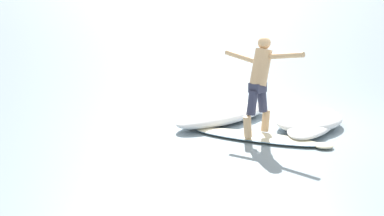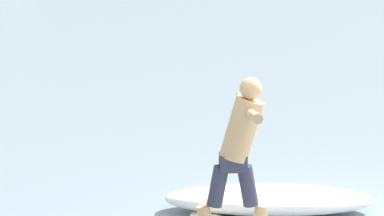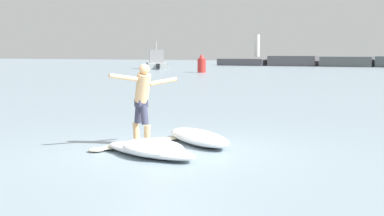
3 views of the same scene
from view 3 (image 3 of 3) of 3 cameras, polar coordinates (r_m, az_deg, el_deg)
The scene contains 8 objects.
ground_plane at distance 10.58m, azimuth -2.50°, elevation -4.69°, with size 200.00×200.00×0.00m, color #8195A2.
surfboard at distance 11.36m, azimuth -5.57°, elevation -3.74°, with size 1.33×2.44×0.22m.
surfer at distance 11.21m, azimuth -5.31°, elevation 1.25°, with size 0.95×1.32×1.63m.
fishing_boat_near_jetty at distance 60.85m, azimuth -3.80°, elevation 4.80°, with size 4.94×6.70×3.03m.
channel_marker_buoy at distance 49.87m, azimuth 1.04°, elevation 4.69°, with size 0.78×0.78×1.73m.
wave_foam_at_tail at distance 10.19m, azimuth -4.18°, elevation -4.26°, with size 1.82×1.68×0.30m.
wave_foam_at_nose at distance 11.45m, azimuth 0.69°, elevation -3.14°, with size 2.27×2.06×0.28m.
wave_foam_beside at distance 10.15m, azimuth -4.49°, elevation -4.52°, with size 2.36×1.40×0.22m.
Camera 3 is at (4.73, -9.25, 1.97)m, focal length 50.00 mm.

